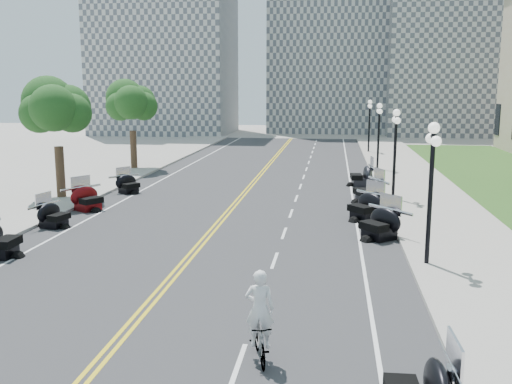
{
  "coord_description": "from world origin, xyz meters",
  "views": [
    {
      "loc": [
        5.24,
        -15.99,
        6.25
      ],
      "look_at": [
        2.11,
        6.93,
        2.0
      ],
      "focal_mm": 40.0,
      "sensor_mm": 36.0,
      "label": 1
    }
  ],
  "objects": [
    {
      "name": "ground",
      "position": [
        0.0,
        0.0,
        0.0
      ],
      "size": [
        160.0,
        160.0,
        0.0
      ],
      "primitive_type": "plane",
      "color": "gray"
    },
    {
      "name": "road",
      "position": [
        0.0,
        10.0,
        0.0
      ],
      "size": [
        16.0,
        90.0,
        0.01
      ],
      "primitive_type": "cube",
      "color": "#333335",
      "rests_on": "ground"
    },
    {
      "name": "centerline_yellow_a",
      "position": [
        -0.12,
        10.0,
        0.01
      ],
      "size": [
        0.12,
        90.0,
        0.0
      ],
      "primitive_type": "cube",
      "color": "yellow",
      "rests_on": "road"
    },
    {
      "name": "centerline_yellow_b",
      "position": [
        0.12,
        10.0,
        0.01
      ],
      "size": [
        0.12,
        90.0,
        0.0
      ],
      "primitive_type": "cube",
      "color": "yellow",
      "rests_on": "road"
    },
    {
      "name": "edge_line_north",
      "position": [
        6.4,
        10.0,
        0.01
      ],
      "size": [
        0.12,
        90.0,
        0.0
      ],
      "primitive_type": "cube",
      "color": "white",
      "rests_on": "road"
    },
    {
      "name": "edge_line_south",
      "position": [
        -6.4,
        10.0,
        0.01
      ],
      "size": [
        0.12,
        90.0,
        0.0
      ],
      "primitive_type": "cube",
      "color": "white",
      "rests_on": "road"
    },
    {
      "name": "lane_dash_5",
      "position": [
        3.2,
        -4.0,
        0.01
      ],
      "size": [
        0.12,
        2.0,
        0.0
      ],
      "primitive_type": "cube",
      "color": "white",
      "rests_on": "road"
    },
    {
      "name": "lane_dash_6",
      "position": [
        3.2,
        0.0,
        0.01
      ],
      "size": [
        0.12,
        2.0,
        0.0
      ],
      "primitive_type": "cube",
      "color": "white",
      "rests_on": "road"
    },
    {
      "name": "lane_dash_7",
      "position": [
        3.2,
        4.0,
        0.01
      ],
      "size": [
        0.12,
        2.0,
        0.0
      ],
      "primitive_type": "cube",
      "color": "white",
      "rests_on": "road"
    },
    {
      "name": "lane_dash_8",
      "position": [
        3.2,
        8.0,
        0.01
      ],
      "size": [
        0.12,
        2.0,
        0.0
      ],
      "primitive_type": "cube",
      "color": "white",
      "rests_on": "road"
    },
    {
      "name": "lane_dash_9",
      "position": [
        3.2,
        12.0,
        0.01
      ],
      "size": [
        0.12,
        2.0,
        0.0
      ],
      "primitive_type": "cube",
      "color": "white",
      "rests_on": "road"
    },
    {
      "name": "lane_dash_10",
      "position": [
        3.2,
        16.0,
        0.01
      ],
      "size": [
        0.12,
        2.0,
        0.0
      ],
      "primitive_type": "cube",
      "color": "white",
      "rests_on": "road"
    },
    {
      "name": "lane_dash_11",
      "position": [
        3.2,
        20.0,
        0.01
      ],
      "size": [
        0.12,
        2.0,
        0.0
      ],
      "primitive_type": "cube",
      "color": "white",
      "rests_on": "road"
    },
    {
      "name": "lane_dash_12",
      "position": [
        3.2,
        24.0,
        0.01
      ],
      "size": [
        0.12,
        2.0,
        0.0
      ],
      "primitive_type": "cube",
      "color": "white",
      "rests_on": "road"
    },
    {
      "name": "lane_dash_13",
      "position": [
        3.2,
        28.0,
        0.01
      ],
      "size": [
        0.12,
        2.0,
        0.0
      ],
      "primitive_type": "cube",
      "color": "white",
      "rests_on": "road"
    },
    {
      "name": "lane_dash_14",
      "position": [
        3.2,
        32.0,
        0.01
      ],
      "size": [
        0.12,
        2.0,
        0.0
      ],
      "primitive_type": "cube",
      "color": "white",
      "rests_on": "road"
    },
    {
      "name": "lane_dash_15",
      "position": [
        3.2,
        36.0,
        0.01
      ],
      "size": [
        0.12,
        2.0,
        0.0
      ],
      "primitive_type": "cube",
      "color": "white",
      "rests_on": "road"
    },
    {
      "name": "lane_dash_16",
      "position": [
        3.2,
        40.0,
        0.01
      ],
      "size": [
        0.12,
        2.0,
        0.0
      ],
      "primitive_type": "cube",
      "color": "white",
      "rests_on": "road"
    },
    {
      "name": "lane_dash_17",
      "position": [
        3.2,
        44.0,
        0.01
      ],
      "size": [
        0.12,
        2.0,
        0.0
      ],
      "primitive_type": "cube",
      "color": "white",
      "rests_on": "road"
    },
    {
      "name": "lane_dash_18",
      "position": [
        3.2,
        48.0,
        0.01
      ],
      "size": [
        0.12,
        2.0,
        0.0
      ],
      "primitive_type": "cube",
      "color": "white",
      "rests_on": "road"
    },
    {
      "name": "lane_dash_19",
      "position": [
        3.2,
        52.0,
        0.01
      ],
      "size": [
        0.12,
        2.0,
        0.0
      ],
      "primitive_type": "cube",
      "color": "white",
      "rests_on": "road"
    },
    {
      "name": "sidewalk_north",
      "position": [
        10.5,
        10.0,
        0.07
      ],
      "size": [
        5.0,
        90.0,
        0.15
      ],
      "primitive_type": "cube",
      "color": "#9E9991",
      "rests_on": "ground"
    },
    {
      "name": "sidewalk_south",
      "position": [
        -10.5,
        10.0,
        0.07
      ],
      "size": [
        5.0,
        90.0,
        0.15
      ],
      "primitive_type": "cube",
      "color": "#9E9991",
      "rests_on": "ground"
    },
    {
      "name": "distant_block_a",
      "position": [
        -18.0,
        62.0,
        13.0
      ],
      "size": [
        18.0,
        14.0,
        26.0
      ],
      "primitive_type": "cube",
      "color": "gray",
      "rests_on": "ground"
    },
    {
      "name": "distant_block_b",
      "position": [
        4.0,
        68.0,
        15.0
      ],
      "size": [
        16.0,
        12.0,
        30.0
      ],
      "primitive_type": "cube",
      "color": "gray",
      "rests_on": "ground"
    },
    {
      "name": "distant_block_c",
      "position": [
        22.0,
        65.0,
        11.0
      ],
      "size": [
        20.0,
        14.0,
        22.0
      ],
      "primitive_type": "cube",
      "color": "gray",
      "rests_on": "ground"
    },
    {
      "name": "street_lamp_2",
      "position": [
        8.6,
        4.0,
        2.6
      ],
      "size": [
        0.5,
        1.2,
        4.9
      ],
      "primitive_type": null,
      "color": "black",
      "rests_on": "sidewalk_north"
    },
    {
      "name": "street_lamp_3",
      "position": [
        8.6,
        16.0,
        2.6
      ],
      "size": [
        0.5,
        1.2,
        4.9
      ],
      "primitive_type": null,
      "color": "black",
      "rests_on": "sidewalk_north"
    },
    {
      "name": "street_lamp_4",
      "position": [
        8.6,
        28.0,
        2.6
      ],
      "size": [
        0.5,
        1.2,
        4.9
      ],
      "primitive_type": null,
      "color": "black",
      "rests_on": "sidewalk_north"
    },
    {
      "name": "street_lamp_5",
      "position": [
        8.6,
        40.0,
        2.6
      ],
      "size": [
        0.5,
        1.2,
        4.9
      ],
      "primitive_type": null,
      "color": "black",
      "rests_on": "sidewalk_north"
    },
    {
      "name": "tree_3",
      "position": [
        -10.0,
        14.0,
        4.75
      ],
      "size": [
        4.8,
        4.8,
        9.2
      ],
      "primitive_type": null,
      "color": "#235619",
      "rests_on": "sidewalk_south"
    },
    {
      "name": "tree_4",
      "position": [
        -10.0,
        26.0,
        4.75
      ],
      "size": [
        4.8,
        4.8,
        9.2
      ],
      "primitive_type": null,
      "color": "#235619",
      "rests_on": "sidewalk_south"
    },
    {
      "name": "motorcycle_n_7",
      "position": [
        7.22,
        7.6,
        0.75
      ],
      "size": [
        3.0,
        3.0,
        1.49
      ],
      "primitive_type": null,
      "rotation": [
        0.0,
        0.0,
        -0.86
      ],
      "color": "black",
      "rests_on": "road"
    },
    {
      "name": "motorcycle_n_8",
      "position": [
        6.83,
        11.05,
        0.75
      ],
      "size": [
        3.01,
        3.01,
        1.49
      ],
      "primitive_type": null,
      "rotation": [
        0.0,
        0.0,
        -0.85
      ],
      "color": "black",
      "rests_on": "road"
    },
    {
      "name": "motorcycle_n_9",
      "position": [
        7.21,
        15.34,
        0.76
      ],
      "size": [
        2.82,
        2.82,
        1.52
      ],
      "primitive_type": null,
      "rotation": [
        0.0,
        0.0,
        -1.19
      ],
      "color": "black",
      "rests_on": "road"
    },
    {
      "name": "motorcycle_n_10",
      "position": [
        7.09,
        20.73,
        0.77
      ],
      "size": [
        2.35,
        2.35,
        1.53
      ],
      "primitive_type": null,
      "rotation": [
        0.0,
        0.0,
        -1.49
      ],
      "color": "black",
      "rests_on": "road"
    },
    {
      "name": "motorcycle_s_7",
      "position": [
        -7.24,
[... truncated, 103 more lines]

